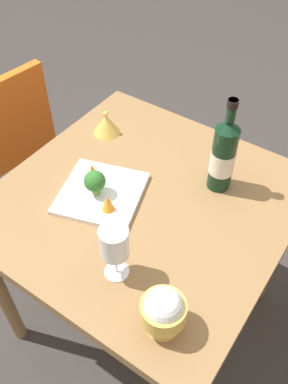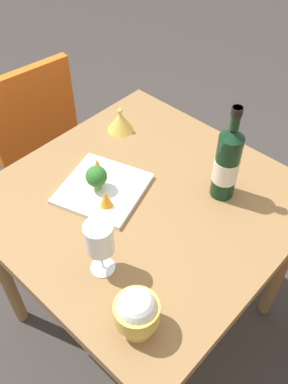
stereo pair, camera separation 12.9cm
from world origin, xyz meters
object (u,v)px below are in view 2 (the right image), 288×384
at_px(rice_bowl_lid, 120,121).
at_px(carrot_garnish_left, 97,165).
at_px(wine_bottle, 227,163).
at_px(broccoli_floret, 96,177).
at_px(serving_plate, 103,189).
at_px(rice_bowl, 137,312).
at_px(chair_by_wall, 29,125).
at_px(wine_glass, 99,239).
at_px(carrot_garnish_right, 106,199).

height_order(rice_bowl_lid, carrot_garnish_left, rice_bowl_lid).
xyz_separation_m(wine_bottle, broccoli_floret, (-0.29, -0.26, -0.06)).
bearing_deg(rice_bowl_lid, serving_plate, -55.14).
height_order(wine_bottle, serving_plate, wine_bottle).
bearing_deg(carrot_garnish_left, serving_plate, -31.61).
relative_size(rice_bowl, carrot_garnish_left, 2.69).
bearing_deg(chair_by_wall, wine_glass, -105.75).
relative_size(rice_bowl_lid, serving_plate, 0.32).
distance_m(wine_bottle, carrot_garnish_right, 0.38).
bearing_deg(serving_plate, carrot_garnish_left, 148.39).
xyz_separation_m(chair_by_wall, wine_bottle, (1.02, 0.06, 0.35)).
xyz_separation_m(serving_plate, carrot_garnish_right, (0.07, -0.05, 0.04)).
height_order(rice_bowl_lid, broccoli_floret, broccoli_floret).
distance_m(serving_plate, carrot_garnish_right, 0.09).
relative_size(chair_by_wall, rice_bowl_lid, 8.50).
bearing_deg(serving_plate, carrot_garnish_right, -34.70).
height_order(wine_glass, serving_plate, wine_glass).
distance_m(wine_bottle, rice_bowl, 0.53).
height_order(broccoli_floret, carrot_garnish_left, broccoli_floret).
height_order(serving_plate, carrot_garnish_left, carrot_garnish_left).
bearing_deg(broccoli_floret, carrot_garnish_right, -23.28).
height_order(chair_by_wall, wine_bottle, wine_bottle).
relative_size(wine_bottle, broccoli_floret, 3.81).
xyz_separation_m(chair_by_wall, wine_glass, (0.95, -0.39, 0.35)).
xyz_separation_m(chair_by_wall, rice_bowl, (1.13, -0.45, 0.30)).
bearing_deg(wine_glass, rice_bowl_lid, 130.61).
bearing_deg(rice_bowl_lid, wine_bottle, -1.37).
height_order(chair_by_wall, serving_plate, chair_by_wall).
height_order(rice_bowl, broccoli_floret, rice_bowl).
xyz_separation_m(broccoli_floret, carrot_garnish_right, (0.07, -0.03, -0.02)).
height_order(carrot_garnish_left, carrot_garnish_right, carrot_garnish_right).
relative_size(chair_by_wall, serving_plate, 2.70).
xyz_separation_m(chair_by_wall, carrot_garnish_left, (0.67, -0.15, 0.27)).
relative_size(chair_by_wall, wine_bottle, 2.60).
bearing_deg(broccoli_floret, wine_bottle, 42.04).
distance_m(rice_bowl, carrot_garnish_left, 0.55).
relative_size(serving_plate, carrot_garnish_left, 5.96).
distance_m(wine_glass, rice_bowl, 0.20).
distance_m(broccoli_floret, carrot_garnish_right, 0.08).
bearing_deg(serving_plate, rice_bowl, -33.02).
bearing_deg(chair_by_wall, wine_bottle, -79.86).
bearing_deg(rice_bowl_lid, chair_by_wall, -172.70).
relative_size(wine_bottle, carrot_garnish_right, 5.70).
xyz_separation_m(rice_bowl, serving_plate, (-0.40, 0.26, -0.07)).
xyz_separation_m(chair_by_wall, serving_plate, (0.73, -0.19, 0.23)).
distance_m(chair_by_wall, rice_bowl, 1.25).
distance_m(rice_bowl, rice_bowl_lid, 0.78).
bearing_deg(carrot_garnish_left, rice_bowl_lid, 117.92).
height_order(wine_glass, carrot_garnish_right, wine_glass).
bearing_deg(carrot_garnish_right, serving_plate, 145.30).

